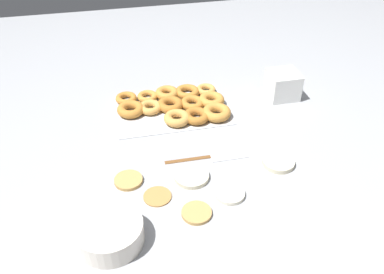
# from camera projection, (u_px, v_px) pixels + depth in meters

# --- Properties ---
(ground_plane) EXTENTS (3.00, 3.00, 0.00)m
(ground_plane) POSITION_uv_depth(u_px,v_px,m) (208.00, 166.00, 1.30)
(ground_plane) COLOR #9EA0A5
(pancake_0) EXTENTS (0.09, 0.09, 0.01)m
(pancake_0) POSITION_uv_depth(u_px,v_px,m) (197.00, 213.00, 1.13)
(pancake_0) COLOR tan
(pancake_0) RESTS_ON ground_plane
(pancake_1) EXTENTS (0.11, 0.11, 0.01)m
(pancake_1) POSITION_uv_depth(u_px,v_px,m) (192.00, 176.00, 1.25)
(pancake_1) COLOR beige
(pancake_1) RESTS_ON ground_plane
(pancake_2) EXTENTS (0.09, 0.09, 0.01)m
(pancake_2) POSITION_uv_depth(u_px,v_px,m) (230.00, 194.00, 1.19)
(pancake_2) COLOR silver
(pancake_2) RESTS_ON ground_plane
(pancake_3) EXTENTS (0.10, 0.10, 0.02)m
(pancake_3) POSITION_uv_depth(u_px,v_px,m) (278.00, 162.00, 1.30)
(pancake_3) COLOR beige
(pancake_3) RESTS_ON ground_plane
(pancake_4) EXTENTS (0.09, 0.09, 0.01)m
(pancake_4) POSITION_uv_depth(u_px,v_px,m) (128.00, 180.00, 1.24)
(pancake_4) COLOR tan
(pancake_4) RESTS_ON ground_plane
(pancake_5) EXTENTS (0.08, 0.08, 0.01)m
(pancake_5) POSITION_uv_depth(u_px,v_px,m) (157.00, 196.00, 1.19)
(pancake_5) COLOR #B27F42
(pancake_5) RESTS_ON ground_plane
(donut_tray) EXTENTS (0.43, 0.30, 0.04)m
(donut_tray) POSITION_uv_depth(u_px,v_px,m) (177.00, 105.00, 1.55)
(donut_tray) COLOR silver
(donut_tray) RESTS_ON ground_plane
(batter_bowl) EXTENTS (0.18, 0.18, 0.06)m
(batter_bowl) POSITION_uv_depth(u_px,v_px,m) (110.00, 233.00, 1.04)
(batter_bowl) COLOR silver
(batter_bowl) RESTS_ON ground_plane
(container_stack) EXTENTS (0.12, 0.12, 0.11)m
(container_stack) POSITION_uv_depth(u_px,v_px,m) (283.00, 85.00, 1.61)
(container_stack) COLOR white
(container_stack) RESTS_ON ground_plane
(spatula) EXTENTS (0.28, 0.06, 0.01)m
(spatula) POSITION_uv_depth(u_px,v_px,m) (220.00, 155.00, 1.34)
(spatula) COLOR brown
(spatula) RESTS_ON ground_plane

